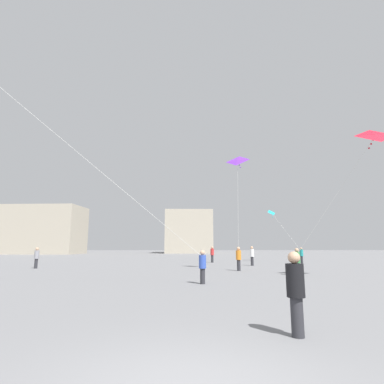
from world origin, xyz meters
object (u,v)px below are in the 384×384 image
(person_in_teal, at_px, (302,255))
(person_in_black, at_px, (296,289))
(building_left_hall, at_px, (14,235))
(person_in_blue, at_px, (203,265))
(person_in_green, at_px, (298,260))
(person_in_red, at_px, (212,254))
(person_in_grey, at_px, (37,257))
(building_right_hall, at_px, (189,232))
(person_in_orange, at_px, (239,258))
(building_centre_hall, at_px, (41,230))
(kite_crimson_delta, at_px, (375,137))
(person_in_white, at_px, (252,255))
(kite_violet_delta, at_px, (238,162))
(kite_cyan_delta, at_px, (272,213))

(person_in_teal, xyz_separation_m, person_in_black, (-9.56, -27.09, -0.01))
(building_left_hall, bearing_deg, person_in_blue, -55.37)
(person_in_teal, bearing_deg, person_in_black, -55.41)
(person_in_green, height_order, person_in_red, person_in_red)
(person_in_grey, xyz_separation_m, building_right_hall, (12.01, 62.75, 4.79))
(person_in_orange, relative_size, person_in_grey, 1.03)
(person_in_green, relative_size, building_centre_hall, 0.09)
(person_in_grey, xyz_separation_m, kite_crimson_delta, (23.59, -9.43, 7.11))
(person_in_blue, bearing_deg, person_in_orange, 52.24)
(person_in_black, height_order, building_left_hall, building_left_hall)
(person_in_red, distance_m, building_centre_hall, 56.57)
(person_in_red, bearing_deg, person_in_orange, -153.56)
(person_in_grey, bearing_deg, person_in_red, -171.48)
(person_in_orange, relative_size, building_right_hall, 0.10)
(person_in_white, distance_m, person_in_red, 6.69)
(person_in_black, height_order, kite_crimson_delta, kite_crimson_delta)
(person_in_white, relative_size, kite_violet_delta, 0.24)
(building_right_hall, bearing_deg, person_in_white, -83.45)
(kite_cyan_delta, height_order, building_left_hall, building_left_hall)
(building_centre_hall, bearing_deg, person_in_blue, -58.27)
(person_in_teal, bearing_deg, building_right_hall, 156.94)
(person_in_orange, distance_m, building_right_hall, 65.62)
(person_in_green, height_order, building_right_hall, building_right_hall)
(kite_violet_delta, relative_size, kite_cyan_delta, 1.42)
(person_in_black, xyz_separation_m, kite_cyan_delta, (7.86, 31.86, 4.95))
(person_in_blue, bearing_deg, person_in_teal, 40.46)
(person_in_blue, distance_m, person_in_black, 9.16)
(person_in_white, distance_m, building_centre_hall, 63.08)
(person_in_blue, distance_m, building_left_hall, 97.83)
(building_right_hall, bearing_deg, person_in_blue, -88.80)
(person_in_white, relative_size, person_in_blue, 1.13)
(person_in_green, height_order, person_in_blue, person_in_green)
(person_in_white, height_order, building_right_hall, building_right_hall)
(person_in_teal, xyz_separation_m, building_centre_hall, (-48.73, 42.64, 4.83))
(building_centre_hall, bearing_deg, person_in_orange, -52.29)
(building_right_hall, bearing_deg, person_in_red, -86.42)
(kite_cyan_delta, bearing_deg, building_centre_hall, 141.16)
(person_in_black, distance_m, building_left_hall, 106.23)
(building_centre_hall, bearing_deg, person_in_grey, -64.33)
(person_in_blue, xyz_separation_m, person_in_black, (1.63, -9.02, 0.05))
(person_in_blue, distance_m, kite_cyan_delta, 25.24)
(person_in_grey, xyz_separation_m, person_in_teal, (24.74, 7.27, -0.01))
(person_in_teal, bearing_deg, kite_cyan_delta, 163.60)
(person_in_orange, height_order, building_right_hall, building_right_hall)
(building_left_hall, xyz_separation_m, building_centre_hall, (18.00, -19.71, 0.65))
(building_centre_hall, xyz_separation_m, building_right_hall, (36.00, 12.85, -0.04))
(person_in_orange, xyz_separation_m, person_in_red, (-1.22, 12.06, 0.02))
(person_in_white, distance_m, building_right_hall, 59.54)
(person_in_grey, relative_size, person_in_red, 0.95)
(kite_violet_delta, bearing_deg, person_in_white, 71.35)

